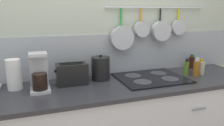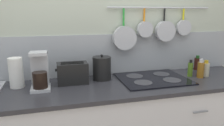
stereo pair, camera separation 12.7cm
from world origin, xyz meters
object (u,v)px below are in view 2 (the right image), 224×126
at_px(kettle, 102,68).
at_px(bottle_hot_sauce, 190,69).
at_px(bottle_sesame_oil, 201,69).
at_px(bottle_dish_soap, 197,63).
at_px(paper_towel_roll, 16,73).
at_px(coffee_maker, 40,74).
at_px(toaster, 73,73).
at_px(bottle_olive_oil, 206,69).

relative_size(kettle, bottle_hot_sauce, 1.45).
relative_size(kettle, bottle_sesame_oil, 1.30).
bearing_deg(bottle_dish_soap, paper_towel_roll, -176.64).
distance_m(paper_towel_roll, bottle_hot_sauce, 1.62).
xyz_separation_m(coffee_maker, kettle, (0.55, 0.13, -0.02)).
distance_m(toaster, bottle_sesame_oil, 1.23).
bearing_deg(coffee_maker, paper_towel_roll, 153.68).
distance_m(paper_towel_roll, bottle_sesame_oil, 1.70).
bearing_deg(kettle, bottle_hot_sauce, -8.36).
distance_m(paper_towel_roll, kettle, 0.75).
xyz_separation_m(paper_towel_roll, kettle, (0.75, 0.03, -0.02)).
xyz_separation_m(paper_towel_roll, bottle_olive_oil, (1.77, -0.14, -0.06)).
bearing_deg(bottle_dish_soap, bottle_olive_oil, -108.08).
height_order(coffee_maker, kettle, coffee_maker).
distance_m(coffee_maker, kettle, 0.57).
bearing_deg(bottle_sesame_oil, toaster, 173.15).
distance_m(toaster, kettle, 0.29).
bearing_deg(kettle, bottle_olive_oil, -9.29).
distance_m(coffee_maker, bottle_olive_oil, 1.57).
bearing_deg(paper_towel_roll, toaster, -2.34).
bearing_deg(toaster, bottle_olive_oil, -5.21).
xyz_separation_m(bottle_hot_sauce, bottle_olive_oil, (0.15, -0.04, -0.00)).
height_order(coffee_maker, bottle_sesame_oil, coffee_maker).
relative_size(paper_towel_roll, kettle, 1.05).
bearing_deg(bottle_sesame_oil, paper_towel_roll, 174.39).
xyz_separation_m(toaster, bottle_hot_sauce, (1.15, -0.08, -0.02)).
distance_m(bottle_hot_sauce, bottle_dish_soap, 0.31).
xyz_separation_m(paper_towel_roll, bottle_dish_soap, (1.85, 0.11, -0.06)).
height_order(toaster, kettle, kettle).
bearing_deg(paper_towel_roll, bottle_olive_oil, -4.45).
xyz_separation_m(bottle_hot_sauce, bottle_sesame_oil, (0.07, -0.07, 0.01)).
height_order(coffee_maker, bottle_olive_oil, coffee_maker).
bearing_deg(coffee_maker, kettle, 12.81).
bearing_deg(bottle_olive_oil, bottle_sesame_oil, -160.71).
height_order(paper_towel_roll, bottle_dish_soap, paper_towel_roll).
distance_m(bottle_sesame_oil, bottle_olive_oil, 0.09).
height_order(kettle, bottle_sesame_oil, kettle).
xyz_separation_m(bottle_hot_sauce, bottle_dish_soap, (0.23, 0.21, -0.00)).
xyz_separation_m(toaster, bottle_sesame_oil, (1.22, -0.15, -0.01)).
bearing_deg(bottle_olive_oil, paper_towel_roll, 175.55).
xyz_separation_m(kettle, bottle_olive_oil, (1.02, -0.17, -0.04)).
xyz_separation_m(coffee_maker, bottle_olive_oil, (1.57, -0.04, -0.06)).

